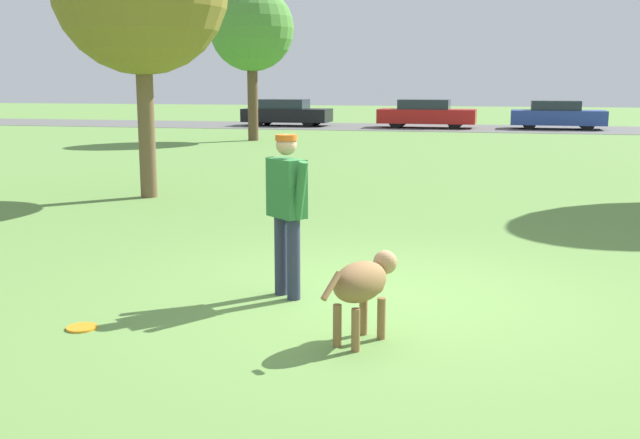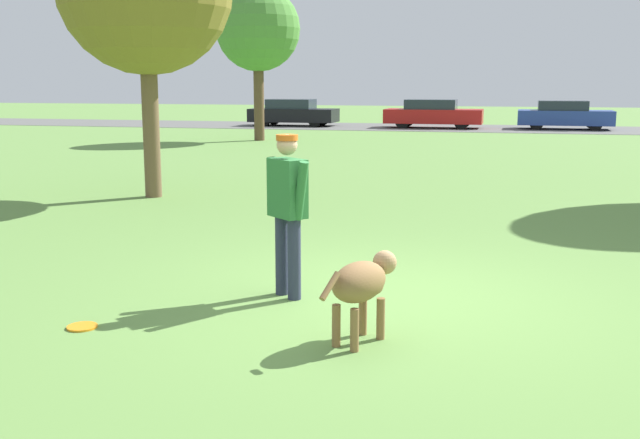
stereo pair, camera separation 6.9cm
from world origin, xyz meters
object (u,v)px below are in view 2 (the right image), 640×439
(person, at_px, (288,203))
(parked_car_black, at_px, (293,113))
(parked_car_red, at_px, (433,114))
(dog, at_px, (362,283))
(tree_far_left, at_px, (258,30))
(parked_car_blue, at_px, (564,115))
(frisbee, at_px, (82,327))

(person, relative_size, parked_car_black, 0.38)
(person, xyz_separation_m, parked_car_red, (-1.29, 28.06, -0.29))
(parked_car_black, bearing_deg, dog, -72.50)
(person, xyz_separation_m, tree_far_left, (-6.70, 19.10, 2.98))
(parked_car_blue, bearing_deg, dog, -95.85)
(dog, bearing_deg, tree_far_left, 45.04)
(dog, bearing_deg, frisbee, 120.31)
(parked_car_blue, bearing_deg, tree_far_left, -139.10)
(parked_car_black, bearing_deg, parked_car_blue, 1.81)
(frisbee, bearing_deg, parked_car_red, 89.67)
(frisbee, height_order, parked_car_blue, parked_car_blue)
(dog, distance_m, tree_far_left, 21.87)
(person, height_order, parked_car_black, person)
(frisbee, distance_m, parked_car_red, 29.42)
(dog, relative_size, tree_far_left, 0.17)
(parked_car_black, bearing_deg, person, -73.65)
(person, bearing_deg, tree_far_left, 149.29)
(tree_far_left, xyz_separation_m, parked_car_black, (-1.33, 9.08, -3.29))
(tree_far_left, height_order, parked_car_blue, tree_far_left)
(parked_car_black, height_order, parked_car_blue, parked_car_black)
(tree_far_left, bearing_deg, parked_car_black, 98.31)
(person, bearing_deg, dog, -9.12)
(frisbee, relative_size, parked_car_blue, 0.06)
(dog, bearing_deg, parked_car_red, 28.70)
(parked_car_red, bearing_deg, tree_far_left, -120.39)
(tree_far_left, bearing_deg, person, -70.67)
(parked_car_red, bearing_deg, dog, -84.87)
(dog, height_order, tree_far_left, tree_far_left)
(dog, height_order, parked_car_black, parked_car_black)
(frisbee, xyz_separation_m, parked_car_black, (-6.56, 29.53, 0.62))
(parked_car_red, bearing_deg, parked_car_black, 179.75)
(person, height_order, tree_far_left, tree_far_left)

